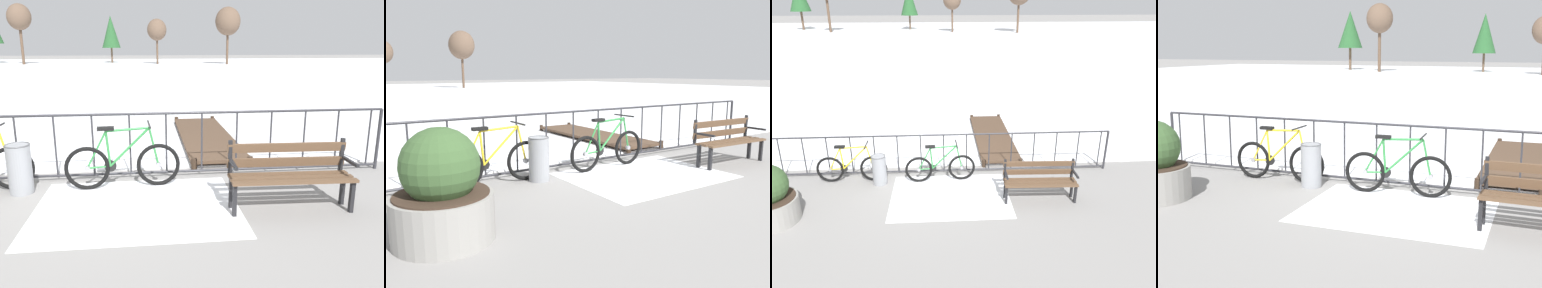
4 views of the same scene
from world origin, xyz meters
The scene contains 11 objects.
ground_plane centered at (0.00, 0.00, 0.00)m, with size 160.00×160.00×0.00m, color gray.
frozen_pond centered at (0.00, 28.40, 0.01)m, with size 80.00×56.00×0.03m, color white.
snow_patch centered at (0.41, -1.20, 0.00)m, with size 2.68×2.05×0.01m, color white.
railing_fence centered at (0.00, 0.00, 0.56)m, with size 9.06×0.06×1.07m.
bicycle_near_railing centered at (0.19, -0.42, 0.37)m, with size 1.71×0.52×0.97m.
bicycle_second centered at (-1.96, -0.31, 0.37)m, with size 1.71×0.52×0.97m.
trash_bin centered at (-1.27, -0.47, 0.37)m, with size 0.35×0.35×0.73m.
wooden_dock centered at (1.85, 2.29, 0.12)m, with size 1.10×4.08×0.20m.
tree_far_west centered at (-13.03, 39.66, 5.04)m, with size 2.55×2.55×6.50m.
tree_centre centered at (-17.46, 43.33, 4.20)m, with size 2.58×2.58×6.15m.
tree_east_mid centered at (-3.58, 43.05, 3.67)m, with size 2.20×2.20×5.56m.
Camera 4 is at (2.31, -7.96, 2.28)m, focal length 47.70 mm.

